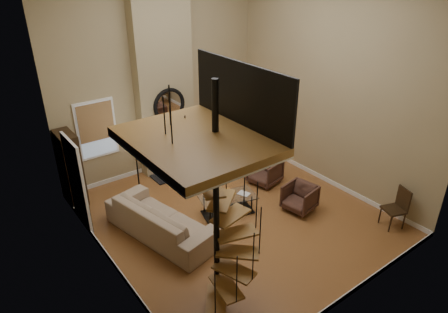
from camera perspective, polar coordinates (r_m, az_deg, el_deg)
ground at (r=9.65m, az=1.44°, el=-8.34°), size 6.00×6.50×0.01m
back_wall at (r=11.00m, az=-9.11°, el=11.70°), size 6.00×0.02×5.50m
front_wall at (r=6.37m, az=20.06°, el=-0.95°), size 6.00×0.02×5.50m
left_wall at (r=7.05m, az=-17.88°, el=2.09°), size 0.02×6.50×5.50m
right_wall at (r=10.43m, az=14.92°, el=10.32°), size 0.02×6.50×5.50m
baseboard_back at (r=11.96m, az=-8.17°, el=-0.85°), size 6.00×0.02×0.12m
baseboard_front at (r=7.93m, az=16.84°, el=-18.43°), size 6.00×0.02×0.12m
baseboard_left at (r=8.48m, az=-15.23°, el=-14.65°), size 0.02×6.50×0.12m
baseboard_right at (r=11.44m, az=13.33°, el=-2.70°), size 0.02×6.50×0.12m
chimney_breast at (r=10.84m, az=-8.62°, el=11.51°), size 1.60×0.38×5.50m
hearth at (r=11.46m, az=-6.52°, el=-2.27°), size 1.50×0.60×0.04m
firebox at (r=11.44m, az=-7.40°, el=0.62°), size 0.95×0.02×0.72m
mantel at (r=11.13m, az=-7.37°, el=3.26°), size 1.70×0.18×0.06m
mirror_frame at (r=10.89m, az=-7.77°, el=7.22°), size 0.94×0.10×0.94m
mirror_disc at (r=10.90m, az=-7.80°, el=7.23°), size 0.80×0.01×0.80m
vase_left at (r=10.87m, az=-10.03°, el=3.36°), size 0.24×0.24×0.25m
vase_right at (r=11.39m, az=-4.89°, el=4.68°), size 0.20×0.20×0.21m
window_back at (r=10.63m, az=-17.63°, el=3.79°), size 1.02×0.06×1.52m
window_right at (r=12.03m, az=6.86°, el=7.53°), size 0.06×1.02×1.52m
entry_door at (r=9.37m, az=-20.05°, el=-3.70°), size 0.10×1.05×2.16m
loft at (r=5.73m, az=-3.21°, el=3.00°), size 1.70×2.20×1.09m
spiral_stair at (r=6.57m, az=-1.02°, el=-8.08°), size 1.47×1.47×4.06m
hutch at (r=10.34m, az=-20.92°, el=-1.54°), size 0.38×0.81×1.82m
sofa at (r=8.94m, az=-8.95°, el=-8.77°), size 1.63×2.86×0.79m
armchair_near at (r=10.86m, az=6.02°, el=-1.96°), size 0.90×0.89×0.69m
armchair_far at (r=9.85m, az=10.89°, el=-5.57°), size 0.82×0.80×0.64m
coffee_table at (r=9.57m, az=0.54°, el=-6.57°), size 1.44×0.98×0.48m
bowl at (r=9.49m, az=0.37°, el=-5.36°), size 0.37×0.37×0.09m
book at (r=9.56m, az=2.77°, el=-5.37°), size 0.29×0.33×0.03m
floor_lamp at (r=10.13m, az=-12.59°, el=2.02°), size 0.38×0.38×1.70m
accent_lamp at (r=12.21m, az=-0.64°, el=1.04°), size 0.14×0.14×0.49m
side_chair at (r=9.82m, az=23.41°, el=-6.46°), size 0.55×0.54×0.94m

